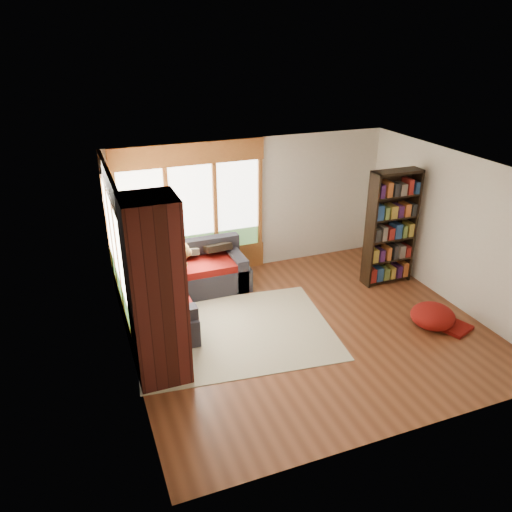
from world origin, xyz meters
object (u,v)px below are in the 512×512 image
object	(u,v)px
dog_tan	(168,264)
dog_brindle	(154,282)
sectional_sofa	(164,285)
pouf	(433,316)
bookshelf	(391,228)
area_rug	(235,332)
brick_chimney	(156,293)

from	to	relation	value
dog_tan	dog_brindle	distance (m)	0.65
sectional_sofa	pouf	size ratio (longest dim) A/B	3.13
bookshelf	pouf	world-z (taller)	bookshelf
area_rug	dog_brindle	bearing A→B (deg)	146.94
pouf	dog_tan	distance (m)	4.45
brick_chimney	sectional_sofa	world-z (taller)	brick_chimney
brick_chimney	bookshelf	world-z (taller)	brick_chimney
brick_chimney	dog_brindle	distance (m)	1.46
pouf	dog_brindle	xyz separation A→B (m)	(-4.15, 1.69, 0.57)
brick_chimney	sectional_sofa	bearing A→B (deg)	77.71
brick_chimney	pouf	xyz separation A→B (m)	(4.32, -0.34, -1.10)
brick_chimney	dog_brindle	world-z (taller)	brick_chimney
dog_brindle	bookshelf	bearing A→B (deg)	-108.32
area_rug	pouf	xyz separation A→B (m)	(3.05, -0.97, 0.20)
sectional_sofa	pouf	world-z (taller)	sectional_sofa
dog_tan	bookshelf	bearing A→B (deg)	-19.00
sectional_sofa	area_rug	distance (m)	1.66
dog_brindle	pouf	bearing A→B (deg)	-129.78
brick_chimney	dog_brindle	xyz separation A→B (m)	(0.17, 1.35, -0.53)
dog_tan	brick_chimney	bearing A→B (deg)	-115.71
brick_chimney	dog_tan	size ratio (longest dim) A/B	2.70
bookshelf	area_rug	bearing A→B (deg)	-168.50
dog_brindle	area_rug	bearing A→B (deg)	-140.74
bookshelf	brick_chimney	bearing A→B (deg)	-164.01
sectional_sofa	bookshelf	distance (m)	4.23
brick_chimney	dog_tan	xyz separation A→B (m)	(0.51, 1.90, -0.52)
bookshelf	pouf	xyz separation A→B (m)	(-0.22, -1.64, -0.88)
area_rug	dog_tan	size ratio (longest dim) A/B	3.19
area_rug	bookshelf	xyz separation A→B (m)	(3.27, 0.67, 1.08)
brick_chimney	area_rug	bearing A→B (deg)	26.63
area_rug	dog_brindle	distance (m)	1.51
brick_chimney	sectional_sofa	distance (m)	2.32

